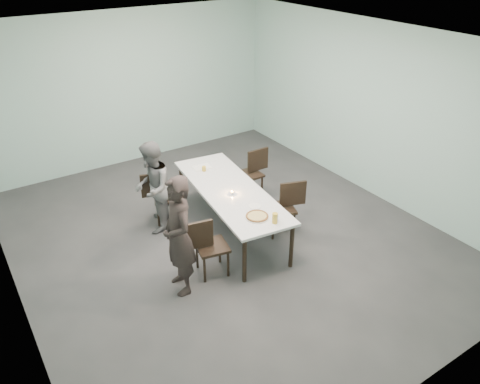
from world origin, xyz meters
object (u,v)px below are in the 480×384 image
chair_near_left (206,244)px  amber_tumbler (204,169)px  chair_far_right (253,170)px  diner_far (153,188)px  side_plate (255,206)px  tealight (232,193)px  beer_glass (275,218)px  chair_near_right (286,204)px  diner_near (179,236)px  water_tumbler (275,217)px  pizza (257,216)px  chair_far_left (162,194)px  table (230,193)px

chair_near_left → amber_tumbler: (0.83, 1.51, 0.29)m
chair_far_right → diner_far: diner_far is taller
side_plate → tealight: bearing=99.2°
side_plate → beer_glass: bearing=-92.7°
chair_near_right → diner_near: bearing=28.3°
diner_far → water_tumbler: bearing=58.9°
pizza → water_tumbler: size_ratio=3.78×
chair_far_left → water_tumbler: chair_far_left is taller
water_tumbler → tealight: size_ratio=1.61×
chair_far_right → water_tumbler: size_ratio=9.67×
chair_far_left → water_tumbler: bearing=-46.7°
pizza → diner_near: bearing=176.3°
diner_far → amber_tumbler: 0.95m
chair_near_left → chair_near_right: 1.58m
diner_near → chair_near_left: bearing=107.3°
water_tumbler → table: bearing=92.6°
chair_near_left → water_tumbler: 1.01m
chair_near_left → side_plate: size_ratio=4.83×
diner_near → pizza: 1.17m
chair_far_right → beer_glass: beer_glass is taller
diner_far → water_tumbler: diner_far is taller
chair_far_right → diner_near: 2.77m
diner_near → beer_glass: bearing=83.0°
chair_near_right → side_plate: size_ratio=4.83×
chair_far_right → side_plate: size_ratio=4.83×
chair_near_left → chair_far_right: bearing=51.2°
chair_far_right → beer_glass: (-0.96, -1.91, 0.32)m
chair_far_left → tealight: size_ratio=15.54×
chair_far_left → pizza: 1.89m
table → diner_near: size_ratio=1.62×
chair_near_left → chair_far_left: 1.61m
side_plate → tealight: 0.49m
chair_far_right → pizza: chair_far_right is taller
chair_far_right → water_tumbler: 2.09m
chair_near_right → amber_tumbler: (-0.73, 1.27, 0.29)m
beer_glass → diner_far: bearing=117.5°
chair_near_left → amber_tumbler: bearing=72.6°
chair_far_left → side_plate: 1.71m
chair_near_right → beer_glass: size_ratio=5.80×
tealight → amber_tumbler: (0.04, 0.92, 0.02)m
chair_near_right → pizza: 0.96m
pizza → tealight: 0.75m
table → chair_near_right: 0.88m
diner_far → beer_glass: 2.09m
pizza → table: bearing=82.1°
chair_far_right → amber_tumbler: bearing=0.0°
side_plate → amber_tumbler: (-0.04, 1.41, 0.04)m
chair_near_left → side_plate: (0.88, 0.11, 0.25)m
diner_far → chair_near_right: bearing=83.6°
chair_near_left → chair_far_left: bearing=98.3°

